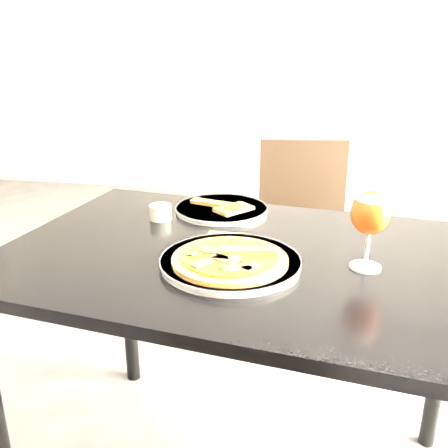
% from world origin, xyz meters
% --- Properties ---
extents(dining_table, '(1.30, 0.96, 0.75)m').
position_xyz_m(dining_table, '(0.31, -0.06, 0.66)').
color(dining_table, black).
rests_on(dining_table, ground).
extents(chair_far, '(0.45, 0.45, 0.85)m').
position_xyz_m(chair_far, '(0.45, 0.82, 0.47)').
color(chair_far, black).
rests_on(chair_far, ground).
extents(plate_main, '(0.37, 0.37, 0.02)m').
position_xyz_m(plate_main, '(0.30, -0.15, 0.76)').
color(plate_main, white).
rests_on(plate_main, dining_table).
extents(pizza, '(0.27, 0.27, 0.03)m').
position_xyz_m(pizza, '(0.30, -0.17, 0.78)').
color(pizza, '#975124').
rests_on(pizza, plate_main).
extents(plate_second, '(0.30, 0.30, 0.01)m').
position_xyz_m(plate_second, '(0.20, 0.24, 0.76)').
color(plate_second, white).
rests_on(plate_second, dining_table).
extents(crust_scraps, '(0.21, 0.14, 0.02)m').
position_xyz_m(crust_scraps, '(0.22, 0.23, 0.77)').
color(crust_scraps, '#975124').
rests_on(crust_scraps, plate_second).
extents(loose_crust, '(0.10, 0.03, 0.01)m').
position_xyz_m(loose_crust, '(0.25, 0.04, 0.75)').
color(loose_crust, '#975124').
rests_on(loose_crust, dining_table).
extents(sauce_cup, '(0.07, 0.07, 0.04)m').
position_xyz_m(sauce_cup, '(0.04, 0.14, 0.77)').
color(sauce_cup, silver).
rests_on(sauce_cup, dining_table).
extents(beer_glass, '(0.09, 0.09, 0.19)m').
position_xyz_m(beer_glass, '(0.61, -0.10, 0.88)').
color(beer_glass, silver).
rests_on(beer_glass, dining_table).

